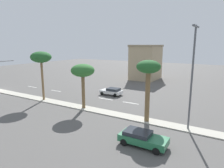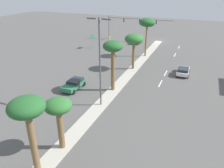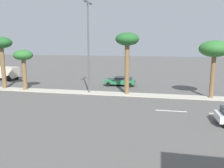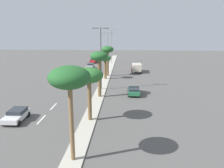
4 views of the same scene
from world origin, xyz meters
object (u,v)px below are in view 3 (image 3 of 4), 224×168
Objects in this scene: palm_tree_inboard at (214,50)px; palm_tree_leading at (23,58)px; sedan_green_front at (121,81)px; palm_tree_outboard at (127,43)px; palm_tree_center at (1,46)px; box_truck at (3,73)px; street_lamp_mid at (88,41)px.

palm_tree_inboard reaches higher than palm_tree_leading.
palm_tree_outboard is at bearing -163.14° from sedan_green_front.
palm_tree_center is (0.06, 26.41, 0.41)m from palm_tree_inboard.
sedan_green_front is 0.80× the size of box_truck.
palm_tree_leading is at bearing 90.47° from palm_tree_inboard.
palm_tree_inboard is 13.51m from sedan_green_front.
street_lamp_mid is at bearing -89.81° from palm_tree_leading.
sedan_green_front is at bearing -27.20° from street_lamp_mid.
palm_tree_outboard reaches higher than palm_tree_leading.
palm_tree_center is at bearing 110.39° from sedan_green_front.
palm_tree_inboard is 14.36m from street_lamp_mid.
palm_tree_leading is at bearing -129.79° from box_truck.
box_truck reaches higher than sedan_green_front.
palm_tree_outboard reaches higher than palm_tree_center.
palm_tree_outboard is at bearing -87.08° from street_lamp_mid.
palm_tree_center is at bearing -142.17° from box_truck.
palm_tree_center reaches higher than box_truck.
street_lamp_mid is 19.66m from box_truck.
box_truck is at bearing 86.09° from sedan_green_front.
sedan_green_front is (5.66, 11.33, -4.70)m from palm_tree_inboard.
palm_tree_outboard is 23.80m from box_truck.
sedan_green_front is at bearing -93.91° from box_truck.
palm_tree_leading is (-0.19, 23.13, -1.10)m from palm_tree_inboard.
palm_tree_inboard is 9.67m from palm_tree_outboard.
palm_tree_center is at bearing 85.61° from palm_tree_leading.
palm_tree_outboard is (0.08, 9.64, 0.74)m from palm_tree_inboard.
palm_tree_outboard is at bearing -107.47° from box_truck.
box_truck is at bearing 72.53° from palm_tree_outboard.
box_truck is at bearing 37.83° from palm_tree_center.
palm_tree_leading is at bearing 90.19° from street_lamp_mid.
palm_tree_center is at bearing 88.95° from street_lamp_mid.
palm_tree_center is at bearing 89.87° from palm_tree_inboard.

